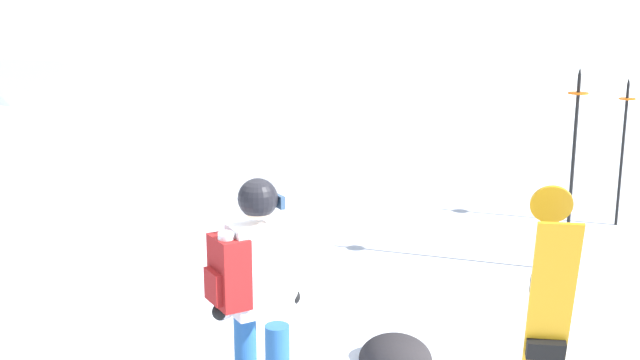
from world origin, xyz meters
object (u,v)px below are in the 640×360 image
Objects in this scene: snowboarder_main at (255,302)px; piste_marker_far at (623,142)px; piste_marker_near at (573,158)px; spare_snowboard at (549,307)px; rock_dark at (395,359)px.

snowboarder_main is 6.31m from piste_marker_far.
piste_marker_far is (0.89, 1.82, -0.15)m from piste_marker_near.
spare_snowboard is 1.50m from rock_dark.
rock_dark is (-1.64, -2.31, -1.20)m from piste_marker_near.
piste_marker_far is at bearing 58.66° from rock_dark.
piste_marker_near is at bearing 54.76° from rock_dark.
snowboarder_main is 1.07× the size of spare_snowboard.
piste_marker_near is (0.61, 3.05, 0.39)m from spare_snowboard.
piste_marker_far is at bearing 64.11° from piste_marker_near.
spare_snowboard is 0.75× the size of piste_marker_near.
snowboarder_main is at bearing -124.63° from rock_dark.
snowboarder_main is 4.31m from piste_marker_near.
snowboarder_main reaches higher than spare_snowboard.
spare_snowboard is at bearing -101.29° from piste_marker_near.
piste_marker_near reaches higher than snowboarder_main.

